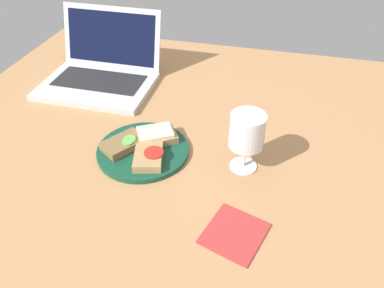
{
  "coord_description": "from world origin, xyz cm",
  "views": [
    {
      "loc": [
        24.22,
        -71.01,
        65.26
      ],
      "look_at": [
        6.55,
        -1.0,
        8.0
      ],
      "focal_mm": 35.0,
      "sensor_mm": 36.0,
      "label": 1
    }
  ],
  "objects_px": {
    "plate": "(143,151)",
    "sandwich_with_cucumber": "(124,144)",
    "sandwich_with_tomato": "(149,157)",
    "laptop": "(101,72)",
    "sandwich_with_cheese": "(155,135)",
    "wine_glass": "(247,133)",
    "napkin": "(234,233)"
  },
  "relations": [
    {
      "from": "sandwich_with_cucumber",
      "to": "sandwich_with_cheese",
      "type": "relative_size",
      "value": 0.96
    },
    {
      "from": "plate",
      "to": "sandwich_with_cheese",
      "type": "xyz_separation_m",
      "value": [
        0.02,
        0.05,
        0.02
      ]
    },
    {
      "from": "laptop",
      "to": "sandwich_with_cucumber",
      "type": "bearing_deg",
      "value": -56.61
    },
    {
      "from": "sandwich_with_tomato",
      "to": "sandwich_with_cucumber",
      "type": "bearing_deg",
      "value": 156.86
    },
    {
      "from": "sandwich_with_cucumber",
      "to": "sandwich_with_tomato",
      "type": "xyz_separation_m",
      "value": [
        0.08,
        -0.03,
        -0.0
      ]
    },
    {
      "from": "sandwich_with_cucumber",
      "to": "sandwich_with_cheese",
      "type": "xyz_separation_m",
      "value": [
        0.07,
        0.05,
        0.0
      ]
    },
    {
      "from": "napkin",
      "to": "sandwich_with_tomato",
      "type": "bearing_deg",
      "value": 146.1
    },
    {
      "from": "sandwich_with_tomato",
      "to": "napkin",
      "type": "bearing_deg",
      "value": -33.9
    },
    {
      "from": "plate",
      "to": "sandwich_with_cucumber",
      "type": "relative_size",
      "value": 1.89
    },
    {
      "from": "sandwich_with_tomato",
      "to": "sandwich_with_cheese",
      "type": "relative_size",
      "value": 0.86
    },
    {
      "from": "wine_glass",
      "to": "napkin",
      "type": "xyz_separation_m",
      "value": [
        0.01,
        -0.21,
        -0.1
      ]
    },
    {
      "from": "sandwich_with_cheese",
      "to": "laptop",
      "type": "xyz_separation_m",
      "value": [
        -0.28,
        0.27,
        0.01
      ]
    },
    {
      "from": "plate",
      "to": "sandwich_with_cucumber",
      "type": "bearing_deg",
      "value": -173.27
    },
    {
      "from": "sandwich_with_tomato",
      "to": "sandwich_with_cheese",
      "type": "distance_m",
      "value": 0.09
    },
    {
      "from": "laptop",
      "to": "sandwich_with_cheese",
      "type": "bearing_deg",
      "value": -43.94
    },
    {
      "from": "plate",
      "to": "sandwich_with_cucumber",
      "type": "xyz_separation_m",
      "value": [
        -0.05,
        -0.01,
        0.02
      ]
    },
    {
      "from": "laptop",
      "to": "sandwich_with_tomato",
      "type": "bearing_deg",
      "value": -50.67
    },
    {
      "from": "sandwich_with_cheese",
      "to": "laptop",
      "type": "height_order",
      "value": "laptop"
    },
    {
      "from": "wine_glass",
      "to": "laptop",
      "type": "bearing_deg",
      "value": 149.52
    },
    {
      "from": "sandwich_with_cheese",
      "to": "wine_glass",
      "type": "relative_size",
      "value": 0.85
    },
    {
      "from": "wine_glass",
      "to": "napkin",
      "type": "bearing_deg",
      "value": -86.8
    },
    {
      "from": "plate",
      "to": "sandwich_with_tomato",
      "type": "height_order",
      "value": "sandwich_with_tomato"
    },
    {
      "from": "sandwich_with_cucumber",
      "to": "wine_glass",
      "type": "xyz_separation_m",
      "value": [
        0.31,
        0.01,
        0.08
      ]
    },
    {
      "from": "sandwich_with_cucumber",
      "to": "sandwich_with_tomato",
      "type": "bearing_deg",
      "value": -23.14
    },
    {
      "from": "plate",
      "to": "laptop",
      "type": "xyz_separation_m",
      "value": [
        -0.26,
        0.32,
        0.03
      ]
    },
    {
      "from": "wine_glass",
      "to": "laptop",
      "type": "distance_m",
      "value": 0.61
    },
    {
      "from": "sandwich_with_tomato",
      "to": "laptop",
      "type": "bearing_deg",
      "value": 129.33
    },
    {
      "from": "sandwich_with_cheese",
      "to": "plate",
      "type": "bearing_deg",
      "value": -113.25
    },
    {
      "from": "sandwich_with_cucumber",
      "to": "wine_glass",
      "type": "relative_size",
      "value": 0.82
    },
    {
      "from": "plate",
      "to": "laptop",
      "type": "relative_size",
      "value": 0.67
    },
    {
      "from": "laptop",
      "to": "napkin",
      "type": "distance_m",
      "value": 0.74
    },
    {
      "from": "sandwich_with_cucumber",
      "to": "laptop",
      "type": "bearing_deg",
      "value": 123.39
    }
  ]
}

